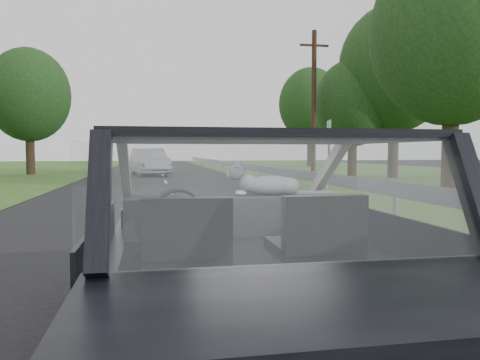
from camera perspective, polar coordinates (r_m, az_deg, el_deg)
name	(u,v)px	position (r m, az deg, el deg)	size (l,w,h in m)	color
ground	(244,355)	(3.31, 0.49, -20.51)	(140.00, 140.00, 0.00)	#242327
subject_car	(244,246)	(3.08, 0.50, -8.10)	(1.80, 4.00, 1.45)	black
dashboard	(229,215)	(3.67, -1.40, -4.27)	(1.58, 0.45, 0.30)	black
driver_seat	(186,232)	(2.72, -6.65, -6.36)	(0.50, 0.72, 0.42)	black
passenger_seat	(318,228)	(2.89, 9.48, -5.82)	(0.50, 0.72, 0.42)	black
steering_wheel	(179,212)	(3.33, -7.40, -3.88)	(0.36, 0.36, 0.04)	black
cat	(270,184)	(3.71, 3.67, -0.50)	(0.60, 0.19, 0.27)	gray
guardrail	(322,178)	(13.88, 9.97, 0.23)	(0.05, 90.00, 0.32)	gray
other_car	(149,162)	(27.21, -11.00, 2.17)	(1.86, 4.71, 1.55)	#979BA8
highway_sign	(329,151)	(21.81, 10.80, 3.53)	(0.11, 1.12, 2.81)	#146C2B
utility_pole	(314,105)	(23.79, 8.98, 8.99)	(0.24, 0.24, 7.33)	#381F14
tree_0	(452,69)	(17.32, 24.43, 12.21)	(5.38, 5.38, 8.15)	black
tree_1	(394,94)	(25.77, 18.29, 9.92)	(5.72, 5.72, 8.67)	black
tree_2	(353,120)	(25.36, 13.58, 7.09)	(3.97, 3.97, 6.01)	black
tree_3	(310,118)	(45.43, 8.56, 7.44)	(6.00, 6.00, 9.10)	black
tree_6	(29,113)	(30.46, -24.30, 7.41)	(4.77, 4.77, 7.23)	black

